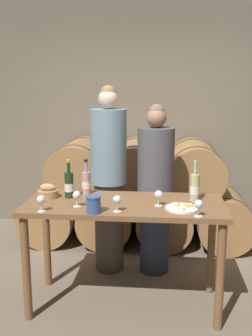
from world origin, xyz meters
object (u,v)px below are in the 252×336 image
at_px(wine_glass_left, 77,196).
at_px(wine_glass_center, 117,200).
at_px(wine_bottle_white, 195,187).
at_px(blue_crock, 94,204).
at_px(cheese_plate, 182,208).
at_px(wine_bottle_rose, 86,182).
at_px(wine_glass_far_right, 199,205).
at_px(bread_basket, 48,192).
at_px(person_left, 109,179).
at_px(wine_bottle_red, 69,185).
at_px(person_right, 155,190).
at_px(wine_glass_right, 159,195).
at_px(tasting_table, 124,218).
at_px(wine_glass_far_left, 41,200).

distance_m(wine_glass_left, wine_glass_center, 0.33).
relative_size(wine_bottle_white, blue_crock, 2.55).
bearing_deg(cheese_plate, wine_bottle_rose, 155.85).
bearing_deg(wine_glass_far_right, bread_basket, 162.81).
xyz_separation_m(person_left, wine_bottle_white, (0.76, -0.54, 0.08)).
relative_size(wine_bottle_red, wine_glass_far_right, 2.58).
relative_size(person_right, blue_crock, 12.75).
bearing_deg(person_left, wine_glass_left, -100.01).
bearing_deg(blue_crock, wine_glass_center, 14.86).
bearing_deg(wine_glass_right, wine_glass_far_right, -38.05).
height_order(person_right, wine_bottle_white, person_right).
xyz_separation_m(wine_bottle_red, wine_glass_center, (0.43, -0.33, -0.02)).
bearing_deg(bread_basket, cheese_plate, -11.07).
bearing_deg(person_right, wine_bottle_rose, -144.13).
height_order(wine_bottle_rose, blue_crock, wine_bottle_rose).
relative_size(tasting_table, wine_glass_far_left, 12.80).
distance_m(wine_glass_left, wine_glass_right, 0.62).
relative_size(wine_bottle_red, bread_basket, 1.87).
height_order(person_right, wine_glass_left, person_right).
height_order(person_right, wine_bottle_red, person_right).
xyz_separation_m(wine_bottle_red, wine_bottle_rose, (0.12, 0.13, -0.01)).
distance_m(blue_crock, wine_glass_far_left, 0.39).
xyz_separation_m(blue_crock, wine_glass_center, (0.17, 0.04, 0.02)).
bearing_deg(wine_glass_left, wine_glass_right, 6.98).
distance_m(wine_glass_center, wine_glass_right, 0.34).
distance_m(wine_bottle_red, wine_glass_left, 0.26).
height_order(wine_bottle_white, wine_glass_left, wine_bottle_white).
relative_size(cheese_plate, wine_glass_center, 2.02).
height_order(wine_glass_left, wine_glass_center, same).
relative_size(bread_basket, wine_glass_right, 1.38).
relative_size(tasting_table, wine_glass_left, 12.80).
relative_size(person_right, wine_glass_right, 13.21).
height_order(person_left, wine_glass_left, person_left).
xyz_separation_m(blue_crock, wine_glass_right, (0.46, 0.21, 0.02)).
distance_m(wine_bottle_white, bread_basket, 1.19).
relative_size(blue_crock, wine_glass_far_left, 1.04).
xyz_separation_m(wine_glass_far_left, wine_glass_far_right, (1.13, -0.01, 0.00)).
height_order(cheese_plate, wine_glass_left, wine_glass_left).
bearing_deg(wine_bottle_red, wine_glass_left, -64.24).
xyz_separation_m(wine_bottle_rose, wine_glass_far_left, (-0.24, -0.50, -0.01)).
bearing_deg(person_right, wine_glass_left, -126.60).
bearing_deg(person_left, wine_glass_right, -55.91).
relative_size(wine_bottle_rose, wine_glass_far_left, 2.42).
distance_m(wine_glass_center, wine_glass_far_right, 0.58).
relative_size(tasting_table, wine_bottle_red, 4.96).
height_order(wine_glass_far_left, wine_glass_center, same).
bearing_deg(bread_basket, blue_crock, -38.76).
relative_size(tasting_table, wine_glass_far_right, 12.80).
distance_m(blue_crock, wine_glass_far_right, 0.75).
bearing_deg(wine_glass_right, person_right, 92.87).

